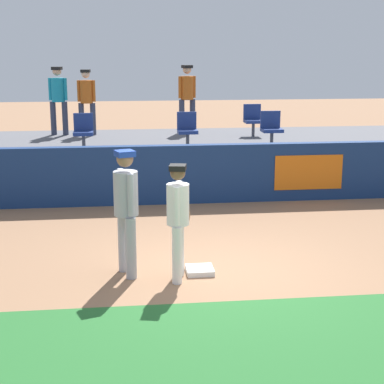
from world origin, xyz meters
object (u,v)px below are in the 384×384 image
(player_runner_visitor, at_px, (126,204))
(seat_front_left, at_px, (83,130))
(player_fielder_home, at_px, (178,214))
(seat_front_right, at_px, (271,127))
(spectator_casual, at_px, (58,96))
(seat_front_center, at_px, (187,128))
(spectator_hooded, at_px, (187,94))
(spectator_capped, at_px, (86,97))
(seat_back_right, at_px, (253,118))
(first_base, at_px, (200,270))

(player_runner_visitor, height_order, seat_front_left, player_runner_visitor)
(player_fielder_home, distance_m, seat_front_right, 6.51)
(player_runner_visitor, bearing_deg, spectator_casual, 172.79)
(seat_front_center, distance_m, spectator_casual, 4.17)
(spectator_hooded, xyz_separation_m, spectator_capped, (-2.73, -0.25, -0.06))
(spectator_casual, bearing_deg, spectator_hooded, -166.03)
(spectator_capped, bearing_deg, spectator_casual, -0.07)
(spectator_casual, bearing_deg, spectator_capped, -175.97)
(seat_back_right, bearing_deg, player_runner_visitor, -115.00)
(player_fielder_home, distance_m, seat_back_right, 8.15)
(spectator_hooded, bearing_deg, player_fielder_home, 64.93)
(first_base, bearing_deg, spectator_hooded, 85.03)
(player_fielder_home, height_order, spectator_capped, spectator_capped)
(first_base, relative_size, player_fielder_home, 0.24)
(first_base, bearing_deg, seat_back_right, 72.27)
(seat_front_left, bearing_deg, seat_back_right, 22.49)
(spectator_casual, bearing_deg, player_runner_visitor, 113.02)
(seat_front_right, relative_size, spectator_capped, 0.48)
(first_base, height_order, seat_front_center, seat_front_center)
(spectator_capped, bearing_deg, player_runner_visitor, 103.89)
(spectator_capped, bearing_deg, seat_front_center, 141.17)
(player_runner_visitor, bearing_deg, seat_front_left, 170.33)
(player_runner_visitor, xyz_separation_m, seat_front_center, (1.50, 5.59, 0.35))
(spectator_hooded, xyz_separation_m, spectator_casual, (-3.49, -0.16, -0.02))
(seat_front_right, bearing_deg, seat_front_left, -179.99)
(player_runner_visitor, distance_m, spectator_capped, 8.23)
(player_fielder_home, relative_size, seat_front_left, 2.00)
(spectator_casual, bearing_deg, seat_front_left, 118.10)
(seat_front_center, bearing_deg, spectator_hooded, 83.82)
(first_base, xyz_separation_m, seat_front_left, (-1.97, 5.65, 1.38))
(player_fielder_home, bearing_deg, spectator_capped, -157.35)
(seat_front_left, distance_m, spectator_hooded, 3.92)
(spectator_hooded, bearing_deg, seat_front_center, 65.79)
(seat_front_center, bearing_deg, seat_back_right, 42.68)
(player_fielder_home, xyz_separation_m, spectator_capped, (-1.67, 8.40, 0.99))
(seat_front_right, height_order, spectator_capped, spectator_capped)
(first_base, bearing_deg, spectator_capped, 103.74)
(seat_front_center, bearing_deg, spectator_casual, 140.46)
(first_base, distance_m, spectator_hooded, 8.70)
(first_base, relative_size, spectator_casual, 0.22)
(player_fielder_home, bearing_deg, seat_front_left, -153.04)
(first_base, xyz_separation_m, seat_front_right, (2.44, 5.65, 1.39))
(player_runner_visitor, bearing_deg, spectator_capped, 167.75)
(player_fielder_home, xyz_separation_m, seat_back_right, (2.72, 7.67, 0.45))
(first_base, bearing_deg, spectator_casual, 108.39)
(player_runner_visitor, relative_size, spectator_capped, 1.06)
(first_base, height_order, player_runner_visitor, player_runner_visitor)
(player_fielder_home, bearing_deg, spectator_hooded, -175.61)
(seat_back_right, relative_size, seat_front_center, 1.00)
(spectator_casual, bearing_deg, seat_back_right, -177.76)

